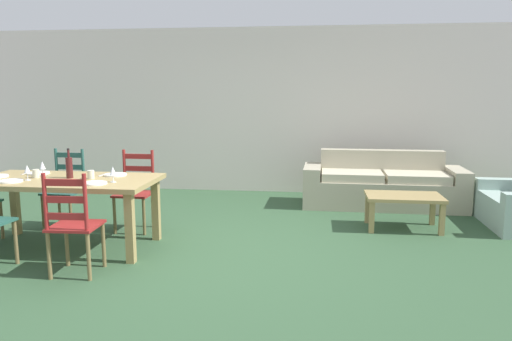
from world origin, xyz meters
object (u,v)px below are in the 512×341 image
wine_glass_near_left (27,170)px  dining_table (65,187)px  wine_glass_far_left (42,166)px  wine_bottle (69,167)px  wine_glass_near_right (113,171)px  coffee_cup_primary (91,175)px  coffee_cup_secondary (36,174)px  dining_chair_far_right (136,191)px  dining_chair_far_left (66,189)px  dining_chair_near_right (73,224)px  coffee_table (404,200)px  couch (382,186)px

wine_glass_near_left → dining_table: bearing=23.2°
wine_glass_far_left → wine_bottle: bearing=-12.9°
dining_table → wine_glass_near_right: wine_glass_near_right is taller
coffee_cup_primary → coffee_cup_secondary: size_ratio=1.00×
dining_chair_far_right → dining_chair_far_left: bearing=179.2°
wine_glass_near_left → wine_glass_far_left: (0.01, 0.26, 0.00)m
dining_chair_near_right → wine_glass_near_left: 1.07m
dining_table → coffee_cup_secondary: coffee_cup_secondary is taller
coffee_cup_secondary → coffee_table: coffee_cup_secondary is taller
dining_chair_far_right → wine_bottle: (-0.44, -0.71, 0.39)m
dining_chair_near_right → couch: 4.44m
dining_chair_near_right → dining_table: bearing=122.0°
dining_table → couch: size_ratio=0.83×
wine_glass_near_right → couch: wine_glass_near_right is taller
coffee_table → couch: bearing=94.3°
wine_glass_near_right → coffee_cup_primary: bearing=153.1°
dining_table → dining_chair_far_right: (0.47, 0.76, -0.19)m
wine_glass_near_left → wine_bottle: bearing=26.6°
coffee_table → coffee_cup_primary: bearing=-161.4°
dining_chair_near_right → coffee_cup_secondary: dining_chair_near_right is taller
dining_chair_near_right → coffee_cup_secondary: 1.15m
dining_chair_far_left → wine_bottle: 0.95m
dining_chair_near_right → wine_glass_near_left: bearing=142.6°
wine_glass_near_left → wine_glass_far_left: same height
dining_chair_far_left → coffee_cup_secondary: dining_chair_far_left is taller
wine_glass_far_left → wine_glass_near_left: bearing=-92.1°
dining_chair_far_left → wine_glass_near_right: dining_chair_far_left is taller
wine_bottle → coffee_cup_primary: bearing=-3.6°
wine_glass_far_left → dining_chair_far_right: bearing=38.7°
dining_table → wine_glass_far_left: bearing=159.0°
wine_glass_near_left → coffee_cup_primary: bearing=15.3°
dining_table → wine_glass_far_left: 0.39m
dining_table → wine_glass_near_left: size_ratio=11.80×
wine_glass_near_right → coffee_table: 3.40m
couch → wine_bottle: bearing=-146.7°
wine_bottle → coffee_table: bearing=17.2°
coffee_table → wine_bottle: bearing=-162.8°
wine_glass_near_right → coffee_cup_secondary: (-0.92, 0.15, -0.07)m
wine_glass_far_left → dining_table: bearing=-21.0°
dining_chair_far_right → wine_glass_near_right: (0.12, -0.89, 0.38)m
wine_glass_near_left → coffee_cup_secondary: size_ratio=1.79×
coffee_cup_secondary → wine_glass_far_left: bearing=82.5°
dining_chair_near_right → wine_glass_far_left: size_ratio=5.96×
dining_table → wine_glass_near_left: wine_glass_near_left is taller
dining_table → wine_bottle: (0.03, 0.04, 0.20)m
coffee_cup_primary → couch: size_ratio=0.04×
dining_chair_far_right → coffee_cup_primary: 0.82m
dining_chair_near_right → wine_glass_near_left: size_ratio=5.96×
dining_chair_near_right → wine_glass_near_left: dining_chair_near_right is taller
wine_bottle → wine_glass_near_left: 0.41m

